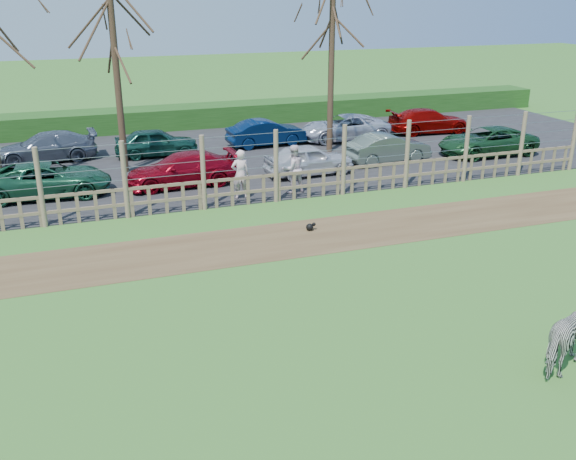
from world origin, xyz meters
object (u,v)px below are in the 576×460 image
object	(u,v)px
car_6	(487,141)
tree_right	(332,30)
car_9	(46,147)
car_4	(309,160)
car_12	(344,128)
crow	(310,227)
car_11	(267,133)
car_13	(429,121)
visitor_b	(293,169)
tree_mid	(114,46)
car_2	(47,179)
car_3	(182,170)
visitor_a	(241,174)
car_10	(156,142)
car_5	(388,148)

from	to	relation	value
car_6	tree_right	bearing A→B (deg)	-114.18
car_9	car_6	bearing A→B (deg)	70.43
car_4	car_12	distance (m)	6.38
crow	car_11	world-z (taller)	car_11
car_4	car_13	size ratio (longest dim) A/B	0.85
visitor_b	car_13	world-z (taller)	visitor_b
tree_mid	car_2	size ratio (longest dim) A/B	1.58
tree_mid	car_11	xyz separation A→B (m)	(6.66, 2.43, -4.23)
car_3	car_9	bearing A→B (deg)	-141.13
visitor_a	car_11	world-z (taller)	visitor_a
car_13	car_9	bearing A→B (deg)	92.86
car_4	car_3	bearing A→B (deg)	84.41
tree_right	visitor_a	bearing A→B (deg)	-136.13
crow	car_4	xyz separation A→B (m)	(2.16, 5.72, 0.52)
tree_right	car_12	xyz separation A→B (m)	(1.51, 1.83, -4.60)
car_2	car_6	distance (m)	18.09
car_11	car_12	world-z (taller)	same
car_4	car_11	xyz separation A→B (m)	(-0.07, 5.24, 0.00)
car_4	car_10	distance (m)	7.16
crow	car_2	world-z (taller)	car_2
visitor_b	crow	world-z (taller)	visitor_b
tree_right	car_11	world-z (taller)	tree_right
car_2	car_6	xyz separation A→B (m)	(18.09, -0.05, 0.00)
car_10	tree_mid	bearing A→B (deg)	146.61
visitor_a	car_9	xyz separation A→B (m)	(-6.36, 7.66, -0.26)
visitor_a	car_11	xyz separation A→B (m)	(3.24, 7.29, -0.26)
car_6	car_10	world-z (taller)	same
tree_mid	car_6	bearing A→B (deg)	-9.06
car_4	car_11	bearing A→B (deg)	-2.89
crow	car_2	bearing A→B (deg)	140.42
car_5	car_11	world-z (taller)	same
car_2	visitor_a	bearing A→B (deg)	-108.34
tree_mid	car_4	distance (m)	8.43
visitor_b	car_11	bearing A→B (deg)	-108.51
crow	car_12	size ratio (longest dim) A/B	0.07
car_5	car_12	xyz separation A→B (m)	(-0.01, 4.44, 0.00)
visitor_a	car_4	bearing A→B (deg)	-142.11
car_13	visitor_a	bearing A→B (deg)	125.80
car_11	car_10	bearing A→B (deg)	89.31
car_10	car_13	bearing A→B (deg)	-85.99
tree_mid	car_10	world-z (taller)	tree_mid
car_5	car_9	world-z (taller)	same
car_10	visitor_a	bearing A→B (deg)	-162.39
tree_mid	car_13	size ratio (longest dim) A/B	1.65
car_10	car_11	distance (m)	5.10
tree_right	car_2	xyz separation A→B (m)	(-11.88, -2.87, -4.60)
crow	car_12	bearing A→B (deg)	61.33
tree_mid	car_6	world-z (taller)	tree_mid
car_9	car_11	distance (m)	9.61
visitor_b	car_13	distance (m)	12.22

